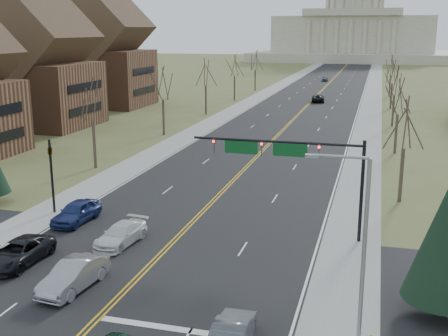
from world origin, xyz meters
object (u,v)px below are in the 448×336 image
Objects in this scene: street_light at (359,240)px; signal_left at (51,168)px; car_sb_inner_second at (121,234)px; car_far_sb at (325,79)px; car_sb_outer_second at (76,212)px; car_sb_outer_lead at (18,253)px; car_nb_outer_lead at (232,333)px; car_far_nb at (318,98)px; car_sb_inner_lead at (74,275)px; signal_mast at (289,157)px.

signal_left is at bearing 150.88° from street_light.
car_sb_inner_second is 128.65m from car_far_sb.
car_sb_outer_second is at bearing 155.18° from car_sb_inner_second.
signal_left reaches higher than car_sb_outer_lead.
car_nb_outer_lead and car_far_nb have the same top height.
street_light is at bearing -9.31° from car_sb_outer_lead.
car_nb_outer_lead is 21.01m from car_sb_outer_second.
car_sb_outer_second is at bearing 124.56° from car_sb_inner_lead.
car_sb_inner_lead is 5.65m from car_sb_outer_lead.
car_far_nb is (-11.35, 90.39, -4.46)m from street_light.
car_sb_outer_lead is 1.32× the size of car_far_sb.
car_sb_outer_second is 0.90× the size of car_far_nb.
car_sb_outer_second is at bearing 150.87° from street_light.
car_nb_outer_lead is 10.83m from car_sb_inner_lead.
car_sb_outer_second reaches higher than car_far_nb.
car_sb_outer_second is at bearing -174.11° from signal_mast.
car_nb_outer_lead is 139.46m from car_far_sb.
car_nb_outer_lead is at bearing -160.60° from street_light.
car_sb_inner_lead reaches higher than car_sb_inner_second.
car_nb_outer_lead is at bearing -90.32° from signal_mast.
car_sb_inner_lead is at bearing -22.00° from car_sb_outer_lead.
signal_mast reaches higher than car_nb_outer_lead.
car_sb_outer_second is (-0.46, 7.99, 0.09)m from car_sb_outer_lead.
street_light is at bearing -68.59° from signal_mast.
signal_left is at bearing -98.91° from car_far_sb.
street_light reaches higher than car_far_nb.
signal_mast is 12.83m from car_sb_inner_second.
signal_left reaches higher than car_far_nb.
car_sb_outer_lead is 133.57m from car_far_sb.
street_light is at bearing -162.82° from car_nb_outer_lead.
car_sb_inner_second is at bearing 151.71° from street_light.
car_sb_inner_second is (-16.04, 8.63, -4.51)m from street_light.
car_sb_outer_lead is 0.99× the size of car_far_nb.
car_far_sb is at bearing 90.28° from car_sb_outer_second.
signal_mast is 18.94m from car_sb_outer_lead.
car_far_sb is at bearing -88.51° from car_nb_outer_lead.
car_nb_outer_lead is at bearing -13.41° from car_sb_inner_lead.
street_light is 1.67× the size of car_far_nb.
signal_mast is at bearing 9.30° from car_sb_outer_second.
signal_mast is 77.29m from car_far_nb.
car_far_nb is at bearing 80.48° from signal_left.
street_light is 2.23× the size of car_far_sb.
car_sb_inner_lead is at bearing -54.00° from signal_left.
car_sb_inner_second reaches higher than car_far_sb.
street_light is 1.68× the size of car_sb_outer_lead.
signal_mast reaches higher than car_far_sb.
signal_mast is at bearing -92.54° from car_nb_outer_lead.
car_nb_outer_lead reaches higher than car_far_sb.
signal_mast is 19.06m from signal_left.
car_sb_outer_second reaches higher than car_sb_inner_second.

